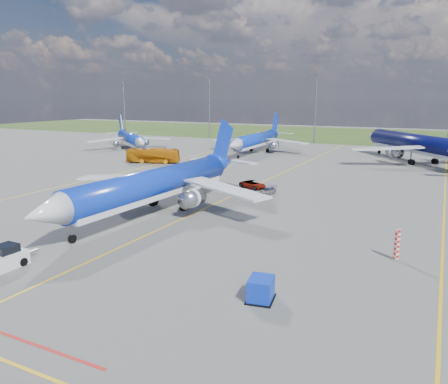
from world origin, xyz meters
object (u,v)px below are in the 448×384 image
at_px(bg_jet_n, 415,162).
at_px(service_car_b, 253,185).
at_px(uld_container, 261,289).
at_px(baggage_tug_c, 206,176).
at_px(apron_bus, 153,156).
at_px(service_car_c, 268,191).
at_px(pushback_tug, 2,260).
at_px(main_airliner, 156,212).
at_px(bg_jet_nnw, 256,153).
at_px(bg_jet_nw, 131,150).
at_px(warning_post, 397,245).
at_px(service_car_a, 196,177).

height_order(bg_jet_n, service_car_b, bg_jet_n).
bearing_deg(uld_container, baggage_tug_c, 114.23).
relative_size(bg_jet_n, service_car_b, 10.02).
bearing_deg(uld_container, apron_bus, 122.57).
bearing_deg(service_car_b, apron_bus, 81.86).
bearing_deg(service_car_c, pushback_tug, -99.10).
xyz_separation_m(main_airliner, pushback_tug, (-0.92, -22.59, 0.86)).
xyz_separation_m(bg_jet_nnw, apron_bus, (-14.38, -28.77, 1.73)).
distance_m(pushback_tug, baggage_tug_c, 47.97).
xyz_separation_m(bg_jet_nnw, service_car_c, (22.20, -48.50, 0.57)).
bearing_deg(baggage_tug_c, apron_bus, 169.95).
bearing_deg(service_car_c, bg_jet_n, 74.24).
bearing_deg(bg_jet_nw, bg_jet_n, -42.29).
xyz_separation_m(uld_container, service_car_c, (-13.06, 35.23, -0.32)).
xyz_separation_m(bg_jet_nnw, service_car_b, (18.31, -45.46, 0.68)).
height_order(warning_post, service_car_c, warning_post).
xyz_separation_m(bg_jet_n, service_car_b, (-22.62, -45.43, 0.68)).
distance_m(bg_jet_nw, baggage_tug_c, 52.41).
distance_m(uld_container, apron_bus, 74.06).
xyz_separation_m(bg_jet_nnw, main_airliner, (12.80, -65.91, 0.00)).
distance_m(warning_post, baggage_tug_c, 47.17).
distance_m(bg_jet_nnw, service_car_a, 44.08).
bearing_deg(uld_container, bg_jet_n, 76.60).
xyz_separation_m(pushback_tug, baggage_tug_c, (-5.28, 47.68, -0.37)).
bearing_deg(uld_container, main_airliner, 132.07).
xyz_separation_m(bg_jet_n, uld_container, (-5.68, -83.69, 0.89)).
distance_m(main_airliner, service_car_a, 23.28).
height_order(bg_jet_nw, bg_jet_nnw, bg_jet_nnw).
bearing_deg(bg_jet_nnw, bg_jet_n, -2.55).
height_order(service_car_b, baggage_tug_c, service_car_b).
bearing_deg(pushback_tug, service_car_a, 98.49).
bearing_deg(apron_bus, bg_jet_nw, 29.09).
xyz_separation_m(warning_post, main_airliner, (-30.88, 4.05, -1.50)).
distance_m(uld_container, baggage_tug_c, 51.60).
xyz_separation_m(bg_jet_nw, bg_jet_nnw, (35.84, 10.06, 0.00)).
relative_size(uld_container, service_car_a, 0.55).
xyz_separation_m(bg_jet_nnw, baggage_tug_c, (6.60, -40.82, 0.49)).
relative_size(apron_bus, baggage_tug_c, 2.61).
height_order(bg_jet_nnw, bg_jet_n, bg_jet_n).
distance_m(bg_jet_nw, service_car_b, 64.70).
xyz_separation_m(warning_post, bg_jet_nw, (-79.52, 59.90, -1.50)).
bearing_deg(main_airliner, apron_bus, 128.50).
xyz_separation_m(bg_jet_nw, service_car_a, (41.79, -33.61, 0.69)).
relative_size(bg_jet_nw, apron_bus, 2.87).
height_order(main_airliner, pushback_tug, main_airliner).
height_order(bg_jet_nnw, uld_container, bg_jet_nnw).
xyz_separation_m(apron_bus, baggage_tug_c, (20.97, -12.05, -1.25)).
relative_size(warning_post, service_car_c, 0.76).
xyz_separation_m(pushback_tug, service_car_b, (6.43, 43.04, -0.18)).
bearing_deg(warning_post, uld_container, -121.45).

